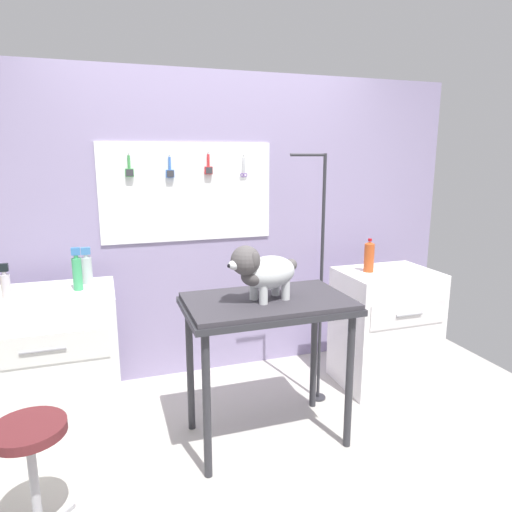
{
  "coord_description": "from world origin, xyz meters",
  "views": [
    {
      "loc": [
        -0.8,
        -2.14,
        1.69
      ],
      "look_at": [
        0.02,
        0.3,
        1.13
      ],
      "focal_mm": 32.15,
      "sensor_mm": 36.0,
      "label": 1
    }
  ],
  "objects_px": {
    "stool": "(30,447)",
    "grooming_arm": "(320,291)",
    "cabinet_right": "(385,327)",
    "spray_bottle_short": "(5,283)",
    "dog": "(262,271)",
    "counter_left": "(51,361)",
    "grooming_table": "(268,315)",
    "soda_bottle": "(369,256)"
  },
  "relations": [
    {
      "from": "counter_left",
      "to": "spray_bottle_short",
      "type": "distance_m",
      "value": 0.56
    },
    {
      "from": "grooming_arm",
      "to": "dog",
      "type": "height_order",
      "value": "grooming_arm"
    },
    {
      "from": "dog",
      "to": "spray_bottle_short",
      "type": "height_order",
      "value": "dog"
    },
    {
      "from": "cabinet_right",
      "to": "stool",
      "type": "bearing_deg",
      "value": -161.53
    },
    {
      "from": "grooming_table",
      "to": "spray_bottle_short",
      "type": "bearing_deg",
      "value": 160.87
    },
    {
      "from": "grooming_arm",
      "to": "cabinet_right",
      "type": "height_order",
      "value": "grooming_arm"
    },
    {
      "from": "grooming_table",
      "to": "cabinet_right",
      "type": "xyz_separation_m",
      "value": [
        1.08,
        0.39,
        -0.35
      ]
    },
    {
      "from": "cabinet_right",
      "to": "soda_bottle",
      "type": "relative_size",
      "value": 3.57
    },
    {
      "from": "spray_bottle_short",
      "to": "grooming_table",
      "type": "bearing_deg",
      "value": -19.13
    },
    {
      "from": "grooming_table",
      "to": "soda_bottle",
      "type": "relative_size",
      "value": 3.95
    },
    {
      "from": "counter_left",
      "to": "grooming_table",
      "type": "bearing_deg",
      "value": -23.38
    },
    {
      "from": "stool",
      "to": "spray_bottle_short",
      "type": "xyz_separation_m",
      "value": [
        -0.19,
        0.87,
        0.52
      ]
    },
    {
      "from": "soda_bottle",
      "to": "spray_bottle_short",
      "type": "bearing_deg",
      "value": 178.41
    },
    {
      "from": "grooming_table",
      "to": "stool",
      "type": "relative_size",
      "value": 1.73
    },
    {
      "from": "cabinet_right",
      "to": "spray_bottle_short",
      "type": "xyz_separation_m",
      "value": [
        -2.5,
        0.1,
        0.54
      ]
    },
    {
      "from": "grooming_arm",
      "to": "soda_bottle",
      "type": "xyz_separation_m",
      "value": [
        0.44,
        0.11,
        0.18
      ]
    },
    {
      "from": "cabinet_right",
      "to": "stool",
      "type": "xyz_separation_m",
      "value": [
        -2.31,
        -0.77,
        0.01
      ]
    },
    {
      "from": "counter_left",
      "to": "spray_bottle_short",
      "type": "relative_size",
      "value": 4.4
    },
    {
      "from": "grooming_arm",
      "to": "cabinet_right",
      "type": "bearing_deg",
      "value": 7.58
    },
    {
      "from": "grooming_table",
      "to": "soda_bottle",
      "type": "xyz_separation_m",
      "value": [
        0.93,
        0.43,
        0.19
      ]
    },
    {
      "from": "cabinet_right",
      "to": "soda_bottle",
      "type": "distance_m",
      "value": 0.57
    },
    {
      "from": "counter_left",
      "to": "spray_bottle_short",
      "type": "height_order",
      "value": "spray_bottle_short"
    },
    {
      "from": "grooming_table",
      "to": "counter_left",
      "type": "bearing_deg",
      "value": 156.62
    },
    {
      "from": "grooming_arm",
      "to": "counter_left",
      "type": "xyz_separation_m",
      "value": [
        -1.72,
        0.22,
        -0.35
      ]
    },
    {
      "from": "dog",
      "to": "counter_left",
      "type": "height_order",
      "value": "dog"
    },
    {
      "from": "counter_left",
      "to": "cabinet_right",
      "type": "height_order",
      "value": "counter_left"
    },
    {
      "from": "grooming_arm",
      "to": "spray_bottle_short",
      "type": "distance_m",
      "value": 1.93
    },
    {
      "from": "stool",
      "to": "spray_bottle_short",
      "type": "distance_m",
      "value": 1.04
    },
    {
      "from": "cabinet_right",
      "to": "soda_bottle",
      "type": "height_order",
      "value": "soda_bottle"
    },
    {
      "from": "stool",
      "to": "grooming_arm",
      "type": "bearing_deg",
      "value": 21.91
    },
    {
      "from": "cabinet_right",
      "to": "counter_left",
      "type": "bearing_deg",
      "value": 176.57
    },
    {
      "from": "grooming_table",
      "to": "spray_bottle_short",
      "type": "distance_m",
      "value": 1.52
    },
    {
      "from": "grooming_arm",
      "to": "stool",
      "type": "height_order",
      "value": "grooming_arm"
    },
    {
      "from": "dog",
      "to": "counter_left",
      "type": "distance_m",
      "value": 1.45
    },
    {
      "from": "cabinet_right",
      "to": "spray_bottle_short",
      "type": "bearing_deg",
      "value": 177.7
    },
    {
      "from": "grooming_table",
      "to": "soda_bottle",
      "type": "bearing_deg",
      "value": 24.66
    },
    {
      "from": "grooming_arm",
      "to": "soda_bottle",
      "type": "height_order",
      "value": "grooming_arm"
    },
    {
      "from": "grooming_arm",
      "to": "dog",
      "type": "bearing_deg",
      "value": -147.0
    },
    {
      "from": "dog",
      "to": "stool",
      "type": "distance_m",
      "value": 1.39
    },
    {
      "from": "soda_bottle",
      "to": "cabinet_right",
      "type": "bearing_deg",
      "value": -13.72
    },
    {
      "from": "grooming_table",
      "to": "soda_bottle",
      "type": "height_order",
      "value": "soda_bottle"
    },
    {
      "from": "grooming_arm",
      "to": "stool",
      "type": "distance_m",
      "value": 1.89
    }
  ]
}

